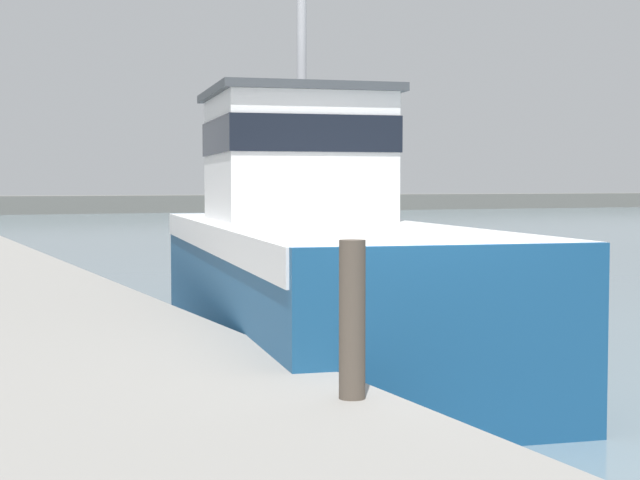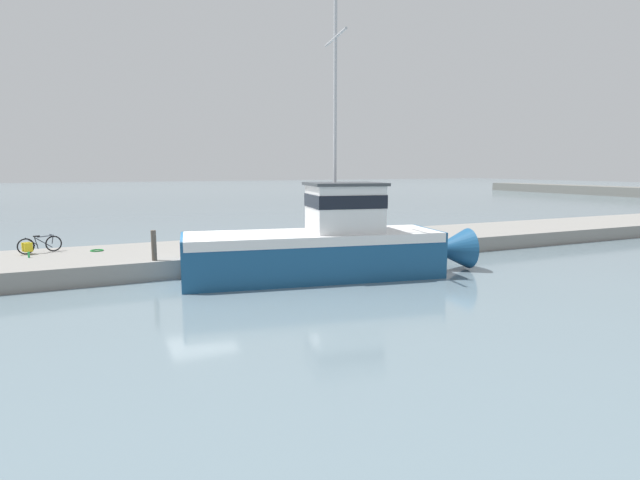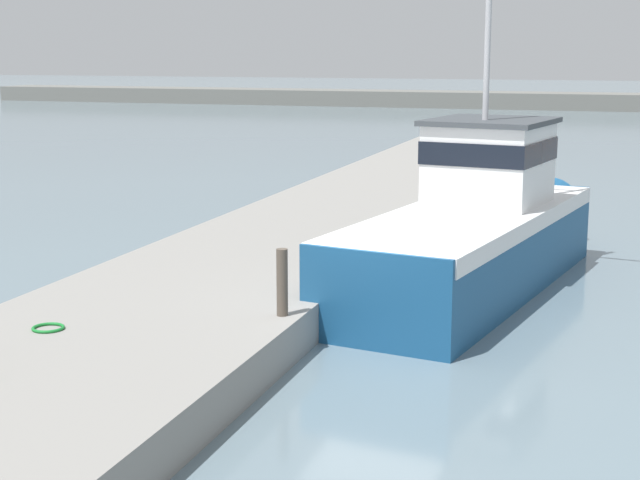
{
  "view_description": "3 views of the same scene",
  "coord_description": "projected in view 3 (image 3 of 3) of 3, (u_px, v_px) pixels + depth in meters",
  "views": [
    {
      "loc": [
        -4.63,
        -8.06,
        2.39
      ],
      "look_at": [
        -1.2,
        -0.53,
        1.92
      ],
      "focal_mm": 55.0,
      "sensor_mm": 36.0,
      "label": 1
    },
    {
      "loc": [
        19.02,
        -3.7,
        4.37
      ],
      "look_at": [
        -0.02,
        5.13,
        1.37
      ],
      "focal_mm": 28.0,
      "sensor_mm": 36.0,
      "label": 2
    },
    {
      "loc": [
        4.4,
        -17.26,
        5.42
      ],
      "look_at": [
        -1.92,
        2.42,
        1.37
      ],
      "focal_mm": 55.0,
      "sensor_mm": 36.0,
      "label": 3
    }
  ],
  "objects": [
    {
      "name": "mooring_post",
      "position": [
        282.0,
        282.0,
        17.25
      ],
      "size": [
        0.2,
        0.2,
        1.21
      ],
      "primitive_type": "cylinder",
      "color": "#51473D",
      "rests_on": "dock_pier"
    },
    {
      "name": "ground_plane",
      "position": [
        377.0,
        341.0,
        18.49
      ],
      "size": [
        320.0,
        320.0,
        0.0
      ],
      "primitive_type": "plane",
      "color": "slate"
    },
    {
      "name": "dock_pier",
      "position": [
        192.0,
        305.0,
        19.56
      ],
      "size": [
        5.62,
        80.0,
        0.77
      ],
      "primitive_type": "cube",
      "color": "gray",
      "rests_on": "ground_plane"
    },
    {
      "name": "hose_coil",
      "position": [
        48.0,
        328.0,
        16.5
      ],
      "size": [
        0.55,
        0.55,
        0.05
      ],
      "primitive_type": "torus",
      "color": "#197A2D",
      "rests_on": "dock_pier"
    },
    {
      "name": "fishing_boat_main",
      "position": [
        478.0,
        227.0,
        22.55
      ],
      "size": [
        4.8,
        12.34,
        11.19
      ],
      "rotation": [
        0.0,
        0.0,
        -0.18
      ],
      "color": "navy",
      "rests_on": "ground_plane"
    }
  ]
}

